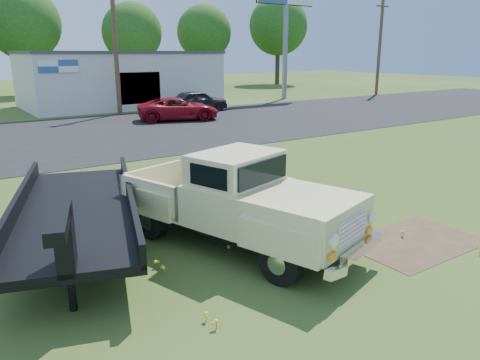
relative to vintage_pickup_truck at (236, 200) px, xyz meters
name	(u,v)px	position (x,y,z in m)	size (l,w,h in m)	color
ground	(277,217)	(1.85, 0.91, -1.04)	(140.00, 140.00, 0.00)	#364A18
asphalt_lot	(94,134)	(1.85, 15.91, -1.04)	(90.00, 14.00, 0.02)	black
dirt_patch_a	(414,242)	(3.35, -2.09, -1.04)	(3.00, 2.00, 0.01)	#4D3929
dirt_patch_b	(149,196)	(-0.15, 4.41, -1.04)	(2.20, 1.60, 0.01)	#4D3929
commercial_building	(120,78)	(7.85, 27.90, 1.06)	(14.20, 8.20, 4.15)	#B7B8B3
utility_pole_mid	(115,44)	(5.85, 22.91, 3.56)	(1.60, 0.30, 9.00)	#4E3224
utility_pole_east	(380,46)	(31.85, 22.91, 3.56)	(1.60, 0.30, 9.00)	#4E3224
treeline_d	(24,24)	(3.85, 41.41, 5.58)	(6.72, 6.72, 10.00)	#3C2C1B
treeline_e	(132,33)	(13.85, 39.91, 4.94)	(6.08, 6.08, 9.04)	#3C2C1B
treeline_f	(204,32)	(23.85, 42.41, 5.26)	(6.40, 6.40, 9.52)	#3C2C1B
treeline_g	(278,26)	(33.85, 40.91, 6.21)	(7.36, 7.36, 10.95)	#3C2C1B
vintage_pickup_truck	(236,200)	(0.00, 0.00, 0.00)	(2.23, 5.73, 2.08)	beige
flatbed_trailer	(76,204)	(-2.88, 1.83, -0.07)	(2.37, 7.10, 1.94)	black
red_pickup	(178,109)	(7.80, 18.02, -0.35)	(2.28, 4.94, 1.37)	maroon
dark_sedan	(197,101)	(10.97, 21.29, -0.30)	(1.74, 4.33, 1.47)	black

